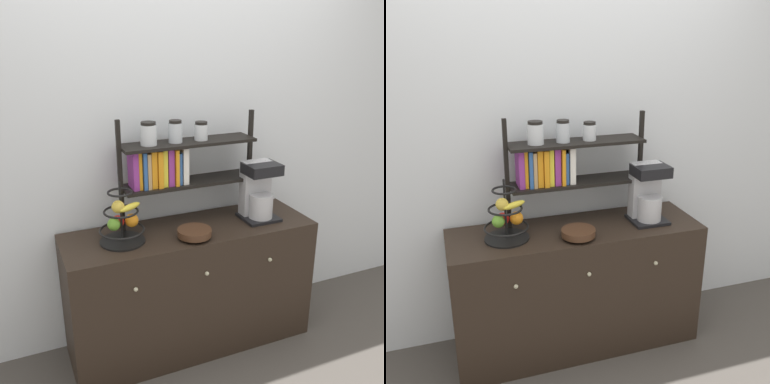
# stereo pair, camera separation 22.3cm
# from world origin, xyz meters

# --- Properties ---
(ground_plane) EXTENTS (12.00, 12.00, 0.00)m
(ground_plane) POSITION_xyz_m (0.00, 0.00, 0.00)
(ground_plane) COLOR #47423D
(wall_back) EXTENTS (7.00, 0.05, 2.60)m
(wall_back) POSITION_xyz_m (0.00, 0.51, 1.30)
(wall_back) COLOR silver
(wall_back) RESTS_ON ground_plane
(sideboard) EXTENTS (1.50, 0.49, 0.79)m
(sideboard) POSITION_xyz_m (0.00, 0.23, 0.40)
(sideboard) COLOR black
(sideboard) RESTS_ON ground_plane
(coffee_maker) EXTENTS (0.22, 0.21, 0.36)m
(coffee_maker) POSITION_xyz_m (0.45, 0.23, 0.97)
(coffee_maker) COLOR black
(coffee_maker) RESTS_ON sideboard
(fruit_stand) EXTENTS (0.25, 0.25, 0.35)m
(fruit_stand) POSITION_xyz_m (-0.41, 0.23, 0.91)
(fruit_stand) COLOR black
(fruit_stand) RESTS_ON sideboard
(wooden_bowl) EXTENTS (0.19, 0.19, 0.05)m
(wooden_bowl) POSITION_xyz_m (-0.03, 0.11, 0.82)
(wooden_bowl) COLOR #422819
(wooden_bowl) RESTS_ON sideboard
(shelf_hutch) EXTENTS (0.85, 0.20, 0.65)m
(shelf_hutch) POSITION_xyz_m (-0.07, 0.35, 1.18)
(shelf_hutch) COLOR black
(shelf_hutch) RESTS_ON sideboard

